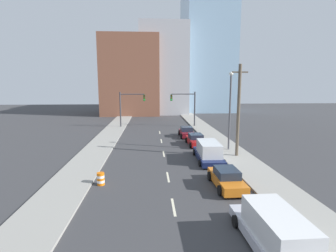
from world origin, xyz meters
The scene contains 20 objects.
sidewalk_left centered at (-7.54, 48.61, 0.08)m, with size 3.42×97.22×0.16m.
sidewalk_right centered at (7.54, 48.61, 0.08)m, with size 3.42×97.22×0.16m.
lane_stripe_at_14m centered at (0.00, 13.65, 0.00)m, with size 0.16×2.40×0.01m, color beige.
lane_stripe_at_19m centered at (0.00, 18.96, 0.00)m, with size 0.16×2.40×0.01m, color beige.
lane_stripe_at_26m centered at (0.00, 26.20, 0.00)m, with size 0.16×2.40×0.01m, color beige.
lane_stripe_at_33m centered at (0.00, 32.79, 0.00)m, with size 0.16×2.40×0.01m, color beige.
lane_stripe_at_39m centered at (0.00, 39.10, 0.00)m, with size 0.16×2.40×0.01m, color beige.
building_brick_left centered at (-6.32, 67.64, 9.56)m, with size 14.00×16.00×19.12m.
building_office_center centered at (1.97, 71.64, 11.22)m, with size 12.00×20.00×22.43m.
building_glass_right centered at (14.72, 75.64, 16.73)m, with size 13.00×20.00×33.45m.
traffic_signal_left centered at (-5.41, 44.51, 4.04)m, with size 4.47×0.35×6.21m.
traffic_signal_right centered at (5.15, 44.51, 4.04)m, with size 4.47×0.35×6.21m.
utility_pole_right_mid centered at (7.54, 24.51, 4.87)m, with size 1.60×0.32×9.49m.
traffic_barrel centered at (-5.15, 17.58, 0.47)m, with size 0.56×0.56×0.95m.
street_lamp centered at (7.46, 27.15, 5.10)m, with size 0.44×0.44×8.85m.
box_truck_silver centered at (4.17, 8.99, 0.93)m, with size 2.42×6.41×1.96m.
sedan_orange centered at (4.16, 16.58, 0.65)m, with size 2.11×4.63×1.40m.
box_truck_navy centered at (4.29, 23.28, 0.92)m, with size 2.56×6.27×1.92m.
sedan_red centered at (4.19, 30.19, 0.65)m, with size 2.21×4.71×1.40m.
sedan_maroon centered at (3.74, 35.38, 0.67)m, with size 2.09×4.31×1.47m.
Camera 1 is at (-1.32, -1.47, 7.47)m, focal length 28.00 mm.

